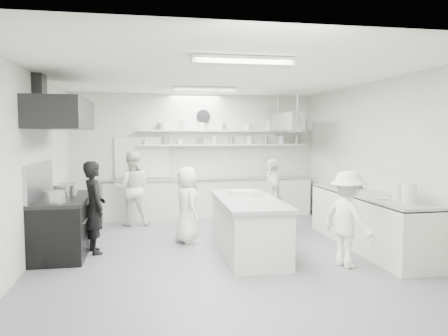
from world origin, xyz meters
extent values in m
cube|color=gray|center=(0.00, 0.00, -0.01)|extent=(6.00, 7.00, 0.02)
cube|color=white|center=(0.00, 0.00, 3.01)|extent=(6.00, 7.00, 0.02)
cube|color=silver|center=(0.00, 3.50, 1.50)|extent=(6.00, 0.04, 3.00)
cube|color=silver|center=(0.00, -3.50, 1.50)|extent=(6.00, 0.04, 3.00)
cube|color=silver|center=(-3.00, 0.00, 1.50)|extent=(0.04, 7.00, 3.00)
cube|color=silver|center=(3.00, 0.00, 1.50)|extent=(0.04, 7.00, 3.00)
cube|color=black|center=(-2.60, 0.40, 0.45)|extent=(0.80, 1.80, 0.90)
cube|color=black|center=(-2.60, 0.40, 2.35)|extent=(0.85, 2.00, 0.50)
cube|color=silver|center=(0.30, 3.20, 0.46)|extent=(5.00, 0.60, 0.92)
cube|color=silver|center=(0.70, 3.37, 1.75)|extent=(4.20, 0.26, 0.04)
cube|color=silver|center=(0.70, 3.37, 2.10)|extent=(4.20, 0.26, 0.04)
cube|color=black|center=(-1.30, 3.48, 1.45)|extent=(1.30, 0.04, 1.00)
cylinder|color=white|center=(0.20, 3.46, 2.45)|extent=(0.32, 0.05, 0.32)
cube|color=silver|center=(2.65, -0.20, 0.47)|extent=(0.74, 3.30, 0.94)
cube|color=#A7AAAD|center=(2.00, 2.40, 2.30)|extent=(0.30, 1.60, 0.40)
cube|color=silver|center=(0.00, -1.80, 2.94)|extent=(1.30, 0.25, 0.10)
cube|color=silver|center=(0.00, 1.80, 2.94)|extent=(1.30, 0.25, 0.10)
cube|color=silver|center=(0.47, -0.15, 0.44)|extent=(0.95, 2.42, 0.89)
cylinder|color=#A7AAAD|center=(-2.60, 0.59, 1.03)|extent=(0.38, 0.38, 0.23)
imported|color=black|center=(-2.09, 0.31, 0.78)|extent=(0.54, 0.66, 1.57)
imported|color=white|center=(-1.52, 2.51, 0.82)|extent=(0.80, 0.63, 1.64)
imported|color=white|center=(-0.48, 0.75, 0.71)|extent=(0.61, 0.78, 1.41)
imported|color=white|center=(1.34, 1.29, 0.76)|extent=(0.50, 0.93, 1.52)
imported|color=white|center=(1.79, -1.18, 0.73)|extent=(0.82, 1.07, 1.47)
imported|color=#A7AAAD|center=(0.72, 0.20, 0.92)|extent=(0.33, 0.33, 0.06)
imported|color=silver|center=(0.65, -0.42, 0.92)|extent=(0.26, 0.26, 0.06)
imported|color=silver|center=(2.50, -0.87, 0.97)|extent=(0.25, 0.25, 0.05)
camera|label=1|loc=(-1.23, -7.23, 2.03)|focal=34.84mm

